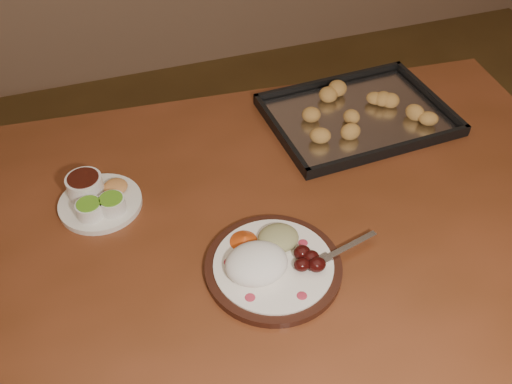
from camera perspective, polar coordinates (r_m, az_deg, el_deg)
name	(u,v)px	position (r m, az deg, el deg)	size (l,w,h in m)	color
dining_table	(245,258)	(1.18, -1.08, -6.59)	(1.57, 1.02, 0.75)	brown
dinner_plate	(270,262)	(1.02, 1.41, -7.04)	(0.33, 0.25, 0.06)	black
condiment_saucer	(97,198)	(1.17, -15.63, -0.56)	(0.17, 0.17, 0.06)	white
baking_tray	(357,115)	(1.38, 10.10, 7.62)	(0.43, 0.32, 0.04)	black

